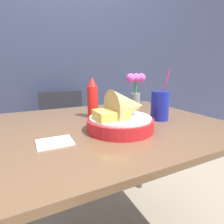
% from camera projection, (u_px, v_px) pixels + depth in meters
% --- Properties ---
extents(wall_window, '(7.00, 0.06, 2.60)m').
position_uv_depth(wall_window, '(60.00, 42.00, 1.77)').
color(wall_window, '#2D334C').
rests_on(wall_window, ground_plane).
extents(dining_table, '(1.08, 0.89, 0.77)m').
position_uv_depth(dining_table, '(109.00, 142.00, 0.89)').
color(dining_table, brown).
rests_on(dining_table, ground_plane).
extents(chair_far_window, '(0.40, 0.40, 0.83)m').
position_uv_depth(chair_far_window, '(65.00, 128.00, 1.63)').
color(chair_far_window, black).
rests_on(chair_far_window, ground_plane).
extents(food_basket, '(0.28, 0.28, 0.18)m').
position_uv_depth(food_basket, '(123.00, 116.00, 0.74)').
color(food_basket, red).
rests_on(food_basket, dining_table).
extents(ketchup_bottle, '(0.06, 0.06, 0.22)m').
position_uv_depth(ketchup_bottle, '(93.00, 98.00, 0.94)').
color(ketchup_bottle, red).
rests_on(ketchup_bottle, dining_table).
extents(drink_cup, '(0.09, 0.09, 0.25)m').
position_uv_depth(drink_cup, '(160.00, 106.00, 0.90)').
color(drink_cup, '#192399').
rests_on(drink_cup, dining_table).
extents(flower_vase, '(0.15, 0.06, 0.23)m').
position_uv_depth(flower_vase, '(136.00, 86.00, 1.18)').
color(flower_vase, gray).
rests_on(flower_vase, dining_table).
extents(napkin, '(0.12, 0.10, 0.01)m').
position_uv_depth(napkin, '(55.00, 142.00, 0.61)').
color(napkin, white).
rests_on(napkin, dining_table).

